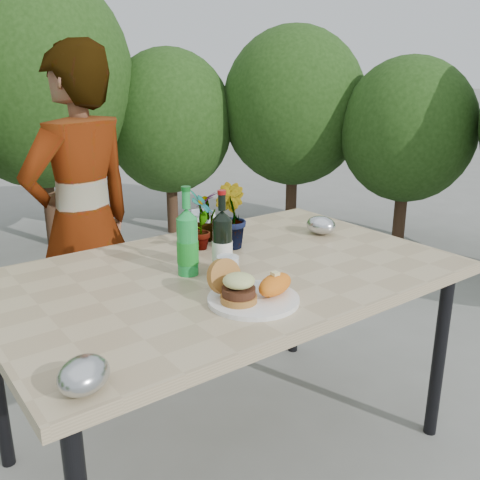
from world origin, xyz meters
TOP-DOWN VIEW (x-y plane):
  - ground at (0.00, 0.00)m, footprint 80.00×80.00m
  - patio_table at (0.00, 0.00)m, footprint 1.60×1.00m
  - shrub_hedge at (0.34, 1.79)m, footprint 6.76×5.21m
  - dinner_plate at (-0.09, -0.27)m, footprint 0.28×0.28m
  - burger_stack at (-0.15, -0.25)m, footprint 0.11×0.16m
  - sweet_potato at (-0.02, -0.29)m, footprint 0.17×0.12m
  - grilled_veg at (-0.07, -0.18)m, footprint 0.08×0.05m
  - wine_bottle at (-0.03, -0.02)m, footprint 0.07×0.07m
  - sparkling_water at (-0.13, 0.04)m, footprint 0.07×0.07m
  - plastic_cup at (-0.07, -0.11)m, footprint 0.07×0.07m
  - seedling_left at (0.05, 0.24)m, footprint 0.15×0.15m
  - seedling_mid at (0.16, 0.20)m, footprint 0.12×0.15m
  - seedling_right at (0.14, 0.34)m, footprint 0.16×0.16m
  - blue_bowl at (0.14, 0.39)m, footprint 0.18×0.18m
  - foil_packet_left at (-0.68, -0.42)m, footprint 0.17×0.17m
  - foil_packet_right at (0.57, 0.11)m, footprint 0.13×0.15m
  - person at (-0.22, 0.78)m, footprint 0.65×0.51m

SIDE VIEW (x-z plane):
  - ground at x=0.00m, z-range 0.00..0.00m
  - patio_table at x=0.00m, z-range 0.32..1.07m
  - dinner_plate at x=-0.09m, z-range 0.75..0.76m
  - person at x=-0.22m, z-range 0.00..1.54m
  - grilled_veg at x=-0.07m, z-range 0.76..0.79m
  - foil_packet_left at x=-0.68m, z-range 0.75..0.83m
  - foil_packet_right at x=0.57m, z-range 0.75..0.83m
  - sweet_potato at x=-0.02m, z-range 0.77..0.83m
  - plastic_cup at x=-0.07m, z-range 0.75..0.84m
  - blue_bowl at x=0.14m, z-range 0.75..0.85m
  - burger_stack at x=-0.15m, z-range 0.75..0.87m
  - seedling_right at x=0.14m, z-range 0.75..0.95m
  - wine_bottle at x=-0.03m, z-range 0.71..1.00m
  - sparkling_water at x=-0.13m, z-range 0.71..1.02m
  - seedling_left at x=0.05m, z-range 0.75..0.99m
  - seedling_mid at x=0.16m, z-range 0.75..1.00m
  - shrub_hedge at x=0.34m, z-range 0.02..2.25m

